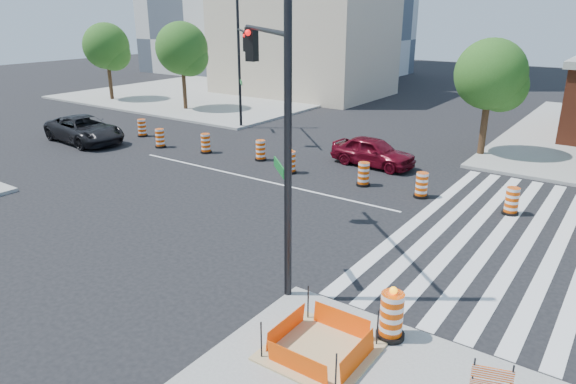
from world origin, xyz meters
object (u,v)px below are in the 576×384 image
object	(u,v)px
dark_suv	(84,129)
signal_pole_nw	(241,55)
signal_pole_se	(273,92)
red_coupe	(373,152)

from	to	relation	value
dark_suv	signal_pole_nw	distance (m)	9.92
signal_pole_se	red_coupe	bearing A→B (deg)	-35.62
signal_pole_nw	red_coupe	bearing A→B (deg)	34.18
signal_pole_nw	dark_suv	bearing A→B (deg)	-86.04
signal_pole_se	signal_pole_nw	distance (m)	17.57
red_coupe	signal_pole_se	size ratio (longest dim) A/B	0.49
dark_suv	signal_pole_se	bearing A→B (deg)	-103.08
dark_suv	signal_pole_nw	bearing A→B (deg)	-35.19
red_coupe	dark_suv	distance (m)	16.34
red_coupe	dark_suv	bearing A→B (deg)	111.97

